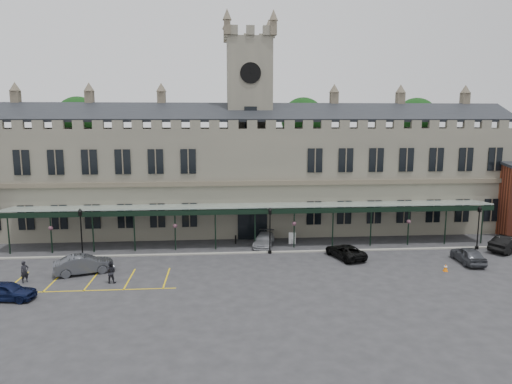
{
  "coord_description": "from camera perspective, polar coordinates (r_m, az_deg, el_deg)",
  "views": [
    {
      "loc": [
        -3.51,
        -37.59,
        12.9
      ],
      "look_at": [
        0.0,
        6.0,
        6.0
      ],
      "focal_mm": 32.0,
      "sensor_mm": 36.0,
      "label": 1
    }
  ],
  "objects": [
    {
      "name": "kerb",
      "position": [
        45.1,
        0.05,
        -7.58
      ],
      "size": [
        60.0,
        0.4,
        0.12
      ],
      "primitive_type": "cube",
      "color": "gray",
      "rests_on": "ground"
    },
    {
      "name": "car_left_b",
      "position": [
        41.79,
        -20.7,
        -8.46
      ],
      "size": [
        5.15,
        3.19,
        1.6
      ],
      "primitive_type": "imported",
      "rotation": [
        0.0,
        0.0,
        1.9
      ],
      "color": "#3D3F45",
      "rests_on": "ground"
    },
    {
      "name": "car_right_a",
      "position": [
        46.19,
        24.98,
        -7.15
      ],
      "size": [
        2.09,
        4.51,
        1.5
      ],
      "primitive_type": "imported",
      "rotation": [
        0.0,
        0.0,
        3.07
      ],
      "color": "#3D3F45",
      "rests_on": "ground"
    },
    {
      "name": "tree_behind_mid",
      "position": [
        63.64,
        5.89,
        8.84
      ],
      "size": [
        6.0,
        6.0,
        16.0
      ],
      "color": "#332314",
      "rests_on": "ground"
    },
    {
      "name": "bollard_right",
      "position": [
        49.14,
        4.31,
        -5.75
      ],
      "size": [
        0.16,
        0.16,
        0.87
      ],
      "primitive_type": "cylinder",
      "color": "black",
      "rests_on": "ground"
    },
    {
      "name": "traffic_cone",
      "position": [
        43.07,
        22.61,
        -8.74
      ],
      "size": [
        0.4,
        0.4,
        0.64
      ],
      "rotation": [
        0.0,
        0.0,
        0.08
      ],
      "color": "orange",
      "rests_on": "ground"
    },
    {
      "name": "car_right_b",
      "position": [
        51.93,
        29.12,
        -5.65
      ],
      "size": [
        5.17,
        3.85,
        1.63
      ],
      "primitive_type": "imported",
      "rotation": [
        0.0,
        0.0,
        2.06
      ],
      "color": "black",
      "rests_on": "ground"
    },
    {
      "name": "car_van",
      "position": [
        44.23,
        11.08,
        -7.29
      ],
      "size": [
        3.51,
        5.08,
        1.29
      ],
      "primitive_type": "imported",
      "rotation": [
        0.0,
        0.0,
        3.47
      ],
      "color": "black",
      "rests_on": "ground"
    },
    {
      "name": "tree_behind_right",
      "position": [
        68.37,
        19.34,
        8.39
      ],
      "size": [
        6.0,
        6.0,
        16.0
      ],
      "color": "#332314",
      "rests_on": "ground"
    },
    {
      "name": "person_a",
      "position": [
        41.46,
        -26.95,
        -8.88
      ],
      "size": [
        0.76,
        0.75,
        1.77
      ],
      "primitive_type": "imported",
      "rotation": [
        0.0,
        0.0,
        0.78
      ],
      "color": "black",
      "rests_on": "ground"
    },
    {
      "name": "person_b",
      "position": [
        38.77,
        -17.72,
        -9.53
      ],
      "size": [
        0.91,
        0.74,
        1.76
      ],
      "primitive_type": "imported",
      "rotation": [
        0.0,
        0.0,
        3.06
      ],
      "color": "black",
      "rests_on": "ground"
    },
    {
      "name": "sign_board",
      "position": [
        48.32,
        4.54,
        -5.8
      ],
      "size": [
        0.72,
        0.2,
        1.24
      ],
      "rotation": [
        0.0,
        0.0,
        -0.2
      ],
      "color": "black",
      "rests_on": "ground"
    },
    {
      "name": "clock_tower",
      "position": [
        53.7,
        -0.87,
        9.19
      ],
      "size": [
        5.6,
        5.6,
        24.8
      ],
      "color": "#615D51",
      "rests_on": "ground"
    },
    {
      "name": "canopy",
      "position": [
        46.39,
        -0.15,
        -4.11
      ],
      "size": [
        50.0,
        4.1,
        4.3
      ],
      "color": "#8C9E93",
      "rests_on": "ground"
    },
    {
      "name": "station_building",
      "position": [
        54.0,
        -0.84,
        2.12
      ],
      "size": [
        60.0,
        10.36,
        17.3
      ],
      "color": "#615D51",
      "rests_on": "ground"
    },
    {
      "name": "tree_behind_left",
      "position": [
        65.26,
        -21.29,
        8.29
      ],
      "size": [
        6.0,
        6.0,
        16.0
      ],
      "color": "#332314",
      "rests_on": "ground"
    },
    {
      "name": "parking_markings",
      "position": [
        39.73,
        -19.99,
        -10.54
      ],
      "size": [
        16.0,
        6.0,
        0.01
      ],
      "primitive_type": null,
      "color": "gold",
      "rests_on": "ground"
    },
    {
      "name": "car_left_a",
      "position": [
        38.23,
        -28.68,
        -10.81
      ],
      "size": [
        4.2,
        2.11,
        1.37
      ],
      "primitive_type": "imported",
      "rotation": [
        0.0,
        0.0,
        1.44
      ],
      "color": "black",
      "rests_on": "ground"
    },
    {
      "name": "car_taxi",
      "position": [
        47.45,
        1.01,
        -5.98
      ],
      "size": [
        2.87,
        4.86,
        1.32
      ],
      "primitive_type": "imported",
      "rotation": [
        0.0,
        0.0,
        -0.24
      ],
      "color": "#9EA0A5",
      "rests_on": "ground"
    },
    {
      "name": "bollard_left",
      "position": [
        48.35,
        -2.57,
        -5.96
      ],
      "size": [
        0.16,
        0.16,
        0.91
      ],
      "primitive_type": "cylinder",
      "color": "black",
      "rests_on": "ground"
    },
    {
      "name": "lamp_post_left",
      "position": [
        45.67,
        -21.02,
        -4.32
      ],
      "size": [
        0.46,
        0.46,
        4.85
      ],
      "color": "black",
      "rests_on": "ground"
    },
    {
      "name": "ground",
      "position": [
        39.9,
        0.7,
        -9.9
      ],
      "size": [
        140.0,
        140.0,
        0.0
      ],
      "primitive_type": "plane",
      "color": "#28282B"
    },
    {
      "name": "lamp_post_right",
      "position": [
        50.98,
        26.06,
        -3.53
      ],
      "size": [
        0.43,
        0.43,
        4.51
      ],
      "color": "black",
      "rests_on": "ground"
    },
    {
      "name": "lamp_post_mid",
      "position": [
        44.33,
        1.76,
        -4.3
      ],
      "size": [
        0.44,
        0.44,
        4.61
      ],
      "color": "black",
      "rests_on": "ground"
    }
  ]
}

